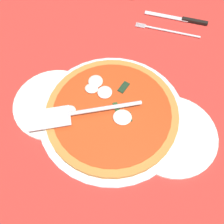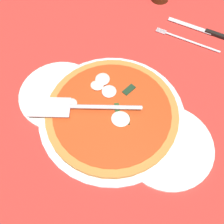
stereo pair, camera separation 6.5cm
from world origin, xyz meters
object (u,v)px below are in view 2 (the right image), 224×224
(dinner_plate_left, at_px, (60,94))
(pizza, at_px, (112,112))
(dinner_plate_right, at_px, (167,146))
(place_setting_far, at_px, (196,36))
(pizza_server, at_px, (79,107))

(dinner_plate_left, height_order, pizza, pizza)
(dinner_plate_right, height_order, pizza, pizza)
(place_setting_far, bearing_deg, dinner_plate_left, 55.67)
(dinner_plate_right, distance_m, pizza_server, 0.23)
(dinner_plate_left, xyz_separation_m, dinner_plate_right, (0.30, -0.05, 0.00))
(place_setting_far, bearing_deg, dinner_plate_right, 98.33)
(pizza, bearing_deg, pizza_server, -160.45)
(dinner_plate_left, xyz_separation_m, place_setting_far, (0.30, 0.32, -0.00))
(pizza, bearing_deg, dinner_plate_right, -14.45)
(dinner_plate_right, bearing_deg, place_setting_far, 89.60)
(pizza, xyz_separation_m, place_setting_far, (0.15, 0.33, -0.01))
(pizza_server, bearing_deg, dinner_plate_left, -44.48)
(pizza, height_order, place_setting_far, pizza)
(dinner_plate_right, bearing_deg, pizza_server, 176.70)
(pizza, bearing_deg, place_setting_far, 65.37)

